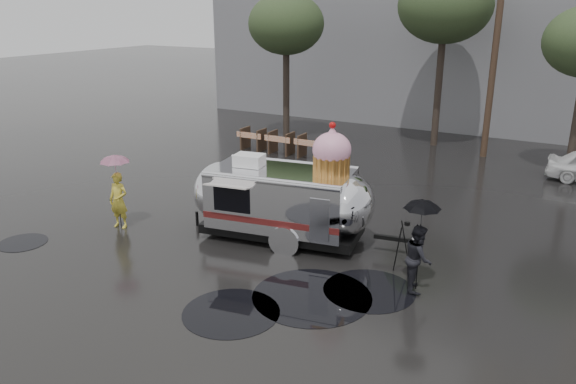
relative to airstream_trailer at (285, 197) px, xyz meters
The scene contains 13 objects.
ground 2.19m from the airstream_trailer, 69.17° to the right, with size 120.00×120.00×0.00m, color black.
puddles 1.94m from the airstream_trailer, 54.53° to the right, with size 11.38×10.31×0.01m.
grey_building 23.17m from the airstream_trailer, 98.56° to the left, with size 22.00×12.00×13.00m, color slate.
utility_pole 13.15m from the airstream_trailer, 75.69° to the left, with size 1.60×0.28×9.00m.
tree_left 13.65m from the airstream_trailer, 119.34° to the left, with size 3.64×3.64×6.95m.
tree_mid 14.27m from the airstream_trailer, 87.25° to the left, with size 4.20×4.20×8.03m.
barricade_row 9.65m from the airstream_trailer, 120.66° to the left, with size 4.30×0.80×1.00m.
airstream_trailer is the anchor object (origin of this frame).
person_left 5.06m from the airstream_trailer, 160.48° to the right, with size 0.61×0.41×1.70m, color gold.
umbrella_pink 5.09m from the airstream_trailer, 160.48° to the right, with size 1.06×1.06×2.27m.
person_right 4.39m from the airstream_trailer, 14.72° to the right, with size 0.77×0.43×1.61m, color black.
umbrella_black 4.42m from the airstream_trailer, 14.72° to the right, with size 1.04×1.04×2.26m.
tripod 3.74m from the airstream_trailer, ahead, with size 0.54×0.55×1.35m.
Camera 1 is at (6.78, -11.30, 6.43)m, focal length 35.00 mm.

